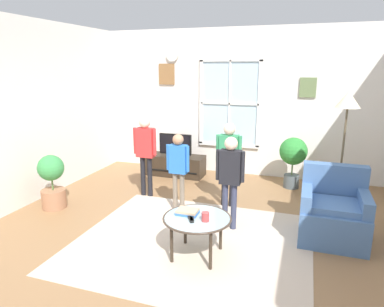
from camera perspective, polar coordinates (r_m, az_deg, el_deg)
ground_plane at (r=4.28m, az=-1.10°, el=-14.41°), size 5.89×6.41×0.02m
back_wall at (r=6.66m, az=7.50°, el=8.33°), size 5.29×0.17×2.74m
area_rug at (r=4.26m, az=0.14°, el=-14.38°), size 2.74×2.38×0.01m
tv_stand at (r=6.64m, az=-2.73°, el=-1.96°), size 1.10×0.45×0.39m
television at (r=6.53m, az=-2.78°, el=1.53°), size 0.63×0.08×0.42m
armchair at (r=4.53m, az=22.33°, el=-9.14°), size 0.76×0.74×0.87m
coffee_table at (r=3.79m, az=0.85°, el=-10.95°), size 0.75×0.75×0.46m
book_stack at (r=3.85m, az=-0.75°, el=-9.62°), size 0.23×0.18×0.06m
cup at (r=3.69m, az=2.23°, el=-10.41°), size 0.08×0.08×0.10m
remote_near_books at (r=3.71m, az=-0.21°, el=-10.84°), size 0.11×0.14×0.02m
remote_near_cup at (r=3.73m, az=-0.02°, el=-10.75°), size 0.09×0.15×0.02m
person_blue_shirt at (r=4.86m, az=-2.29°, el=-1.67°), size 0.34×0.16×1.13m
person_green_shirt at (r=5.04m, az=6.11°, el=-0.26°), size 0.38×0.17×1.26m
person_black_shirt at (r=4.32m, az=6.36°, el=-3.14°), size 0.36×0.17×1.21m
person_red_shirt at (r=5.47m, az=-7.73°, el=1.06°), size 0.39×0.18×1.29m
potted_plant_by_window at (r=6.09m, az=16.40°, el=-0.28°), size 0.47×0.47×0.88m
potted_plant_corner at (r=5.44m, az=-22.18°, el=-4.09°), size 0.38×0.38×0.80m
floor_lamp at (r=5.04m, az=24.29°, el=6.23°), size 0.32×0.32×1.73m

